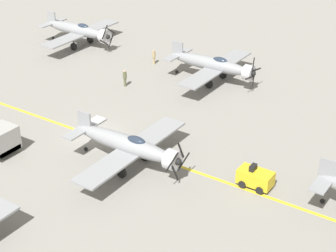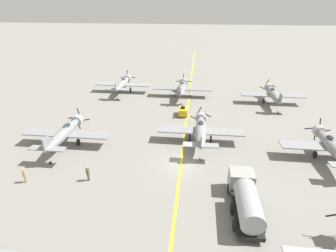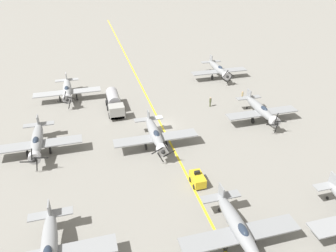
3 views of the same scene
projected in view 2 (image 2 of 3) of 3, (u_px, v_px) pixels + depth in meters
The scene contains 12 objects.
ground_plane at pixel (181, 163), 32.54m from camera, with size 400.00×400.00×0.00m, color gray.
taxiway_stripe at pixel (181, 163), 32.54m from camera, with size 0.30×160.00×0.01m, color yellow.
airplane_mid_right at pixel (332, 146), 32.35m from camera, with size 12.00×9.98×3.79m.
airplane_far_left at pixel (123, 84), 56.33m from camera, with size 12.00×9.98×3.78m.
airplane_mid_left at pixel (65, 133), 35.59m from camera, with size 12.00×9.98×3.78m.
airplane_mid_center at pixel (201, 130), 36.33m from camera, with size 12.00×9.98×3.65m.
airplane_far_right at pixel (273, 94), 49.98m from camera, with size 12.00×9.98×3.68m.
airplane_far_center at pixel (182, 88), 53.67m from camera, with size 12.00×9.98×3.80m.
fuel_tanker at pixel (246, 198), 24.66m from camera, with size 2.68×8.00×2.98m.
tow_tractor at pixel (183, 111), 45.61m from camera, with size 1.57×2.60×1.79m.
ground_crew_walking at pixel (25, 175), 28.79m from camera, with size 0.37×0.37×1.71m.
ground_crew_inspecting at pixel (88, 173), 29.07m from camera, with size 0.39×0.39×1.80m.
Camera 2 is at (1.46, -27.25, 18.39)m, focal length 28.00 mm.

